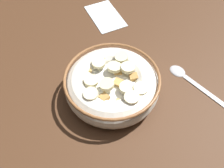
{
  "coord_description": "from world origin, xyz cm",
  "views": [
    {
      "loc": [
        23.71,
        -17.23,
        42.2
      ],
      "look_at": [
        0.0,
        0.0,
        3.0
      ],
      "focal_mm": 39.94,
      "sensor_mm": 36.0,
      "label": 1
    }
  ],
  "objects": [
    {
      "name": "spoon",
      "position": [
        5.95,
        15.26,
        0.33
      ],
      "size": [
        14.23,
        3.33,
        0.8
      ],
      "color": "#B7B7BC",
      "rests_on": "ground_plane"
    },
    {
      "name": "ground_plane",
      "position": [
        0.0,
        0.0,
        -1.0
      ],
      "size": [
        107.47,
        107.47,
        2.0
      ],
      "primitive_type": "cube",
      "color": "#472B19"
    },
    {
      "name": "cereal_bowl",
      "position": [
        0.02,
        0.02,
        2.92
      ],
      "size": [
        18.72,
        18.72,
        6.12
      ],
      "color": "silver",
      "rests_on": "ground_plane"
    },
    {
      "name": "folded_napkin",
      "position": [
        -21.05,
        13.09,
        0.15
      ],
      "size": [
        13.35,
        9.45,
        0.3
      ],
      "primitive_type": "cube",
      "rotation": [
        0.0,
        0.0,
        -0.19
      ],
      "color": "silver",
      "rests_on": "ground_plane"
    }
  ]
}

